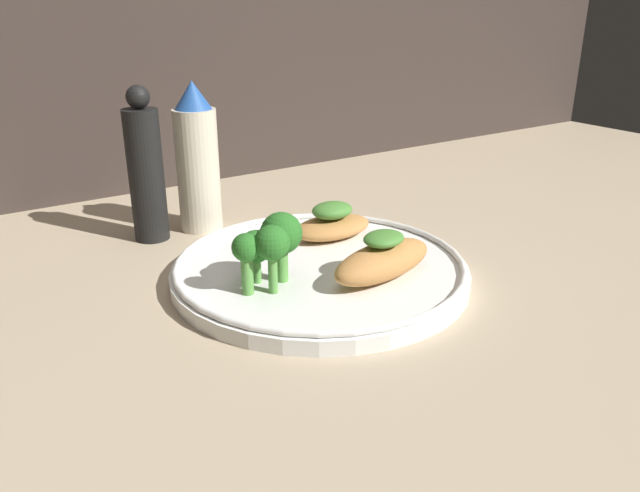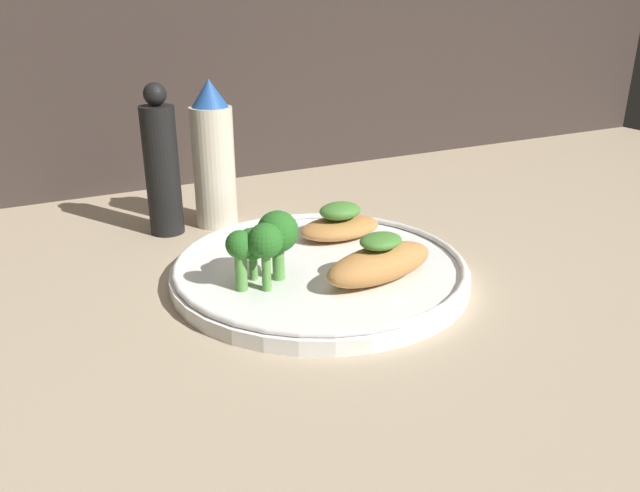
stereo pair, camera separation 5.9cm
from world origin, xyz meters
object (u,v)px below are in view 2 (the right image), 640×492
object	(u,v)px
plate	(320,269)
pepper_grinder	(162,166)
broccoli_bunch	(265,240)
sauce_bottle	(213,158)

from	to	relation	value
plate	pepper_grinder	xyz separation A→B (cm)	(-9.72, 19.36, 6.77)
plate	broccoli_bunch	distance (cm)	7.68
plate	pepper_grinder	bearing A→B (deg)	116.67
broccoli_bunch	sauce_bottle	size ratio (longest dim) A/B	0.41
sauce_bottle	pepper_grinder	bearing A→B (deg)	180.00
broccoli_bunch	sauce_bottle	bearing A→B (deg)	83.54
plate	sauce_bottle	distance (cm)	20.95
plate	pepper_grinder	size ratio (longest dim) A/B	1.68
sauce_bottle	pepper_grinder	size ratio (longest dim) A/B	1.00
broccoli_bunch	sauce_bottle	distance (cm)	20.89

